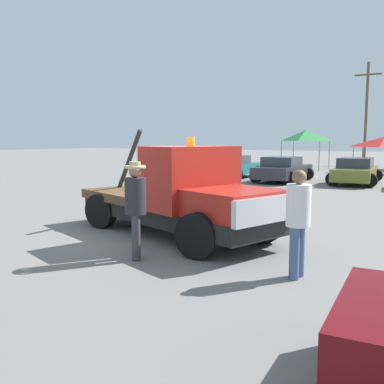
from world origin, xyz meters
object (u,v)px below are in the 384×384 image
parked_car_olive (356,171)px  utility_pole (366,111)px  person_near_truck (298,216)px  canopy_tent_green (306,135)px  person_at_hood (135,202)px  parked_car_teal (233,167)px  tow_truck (183,198)px  parked_car_cream (184,164)px  parked_car_charcoal (283,169)px

parked_car_olive → utility_pole: 17.70m
person_near_truck → canopy_tent_green: (-7.63, 25.75, 1.55)m
person_at_hood → parked_car_teal: 17.56m
tow_truck → parked_car_cream: bearing=140.7°
person_at_hood → parked_car_charcoal: size_ratio=0.39×
parked_car_teal → parked_car_charcoal: bearing=-101.1°
person_at_hood → parked_car_cream: (-10.05, 17.40, -0.43)m
parked_car_cream → parked_car_charcoal: same height
parked_car_teal → parked_car_olive: (6.79, 0.31, -0.00)m
parked_car_teal → utility_pole: bearing=-17.6°
canopy_tent_green → utility_pole: size_ratio=0.34×
parked_car_cream → tow_truck: bearing=-149.4°
parked_car_olive → canopy_tent_green: canopy_tent_green is taller
person_near_truck → canopy_tent_green: bearing=112.0°
parked_car_charcoal → canopy_tent_green: bearing=9.6°
canopy_tent_green → utility_pole: (2.93, 7.59, 2.13)m
person_at_hood → parked_car_olive: person_at_hood is taller
parked_car_teal → utility_pole: (4.27, 17.36, 4.05)m
person_near_truck → parked_car_teal: size_ratio=0.36×
parked_car_charcoal → utility_pole: bearing=-4.2°
parked_car_olive → canopy_tent_green: bearing=26.1°
parked_car_olive → utility_pole: size_ratio=0.56×
tow_truck → utility_pole: bearing=111.0°
utility_pole → parked_car_cream: bearing=-116.7°
parked_car_teal → person_at_hood: bearing=-163.7°
canopy_tent_green → utility_pole: 8.41m
person_near_truck → parked_car_teal: 18.33m
parked_car_teal → canopy_tent_green: (1.34, 9.77, 1.92)m
canopy_tent_green → person_near_truck: bearing=-73.5°
person_near_truck → parked_car_olive: (-2.19, 16.29, -0.37)m
parked_car_teal → canopy_tent_green: 10.04m
person_at_hood → parked_car_teal: person_at_hood is taller
parked_car_teal → utility_pole: 18.33m
tow_truck → person_near_truck: size_ratio=3.39×
person_near_truck → parked_car_charcoal: size_ratio=0.38×
person_at_hood → parked_car_cream: bearing=-99.8°
canopy_tent_green → person_at_hood: bearing=-79.8°
tow_truck → canopy_tent_green: bearing=118.7°
parked_car_charcoal → parked_car_olive: (3.62, 0.71, -0.00)m
person_near_truck → parked_car_teal: (-8.97, 15.98, -0.37)m
parked_car_olive → parked_car_teal: bearing=88.8°
person_at_hood → parked_car_charcoal: (-2.88, 16.08, -0.43)m
person_near_truck → parked_car_charcoal: (-5.80, 15.58, -0.37)m
parked_car_charcoal → utility_pole: utility_pole is taller
person_at_hood → utility_pole: size_ratio=0.21×
person_at_hood → parked_car_olive: (0.74, 16.79, -0.43)m
person_at_hood → parked_car_olive: 16.81m
utility_pole → person_near_truck: bearing=-82.0°
person_near_truck → utility_pole: size_ratio=0.20×
tow_truck → person_at_hood: (0.24, -2.02, 0.18)m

